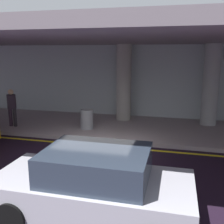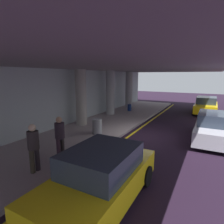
# 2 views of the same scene
# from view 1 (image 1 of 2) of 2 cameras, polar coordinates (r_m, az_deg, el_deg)

# --- Properties ---
(ground_plane) EXTENTS (60.00, 60.00, 0.00)m
(ground_plane) POSITION_cam_1_polar(r_m,az_deg,el_deg) (9.36, -2.88, -8.73)
(ground_plane) COLOR black
(sidewalk) EXTENTS (26.00, 4.20, 0.15)m
(sidewalk) POSITION_cam_1_polar(r_m,az_deg,el_deg) (12.18, 1.32, -3.25)
(sidewalk) COLOR #A19395
(sidewalk) RESTS_ON ground
(lane_stripe_yellow) EXTENTS (26.00, 0.14, 0.01)m
(lane_stripe_yellow) POSITION_cam_1_polar(r_m,az_deg,el_deg) (9.96, -1.75, -7.34)
(lane_stripe_yellow) COLOR yellow
(lane_stripe_yellow) RESTS_ON ground
(support_column_left_mid) EXTENTS (0.72, 0.72, 3.65)m
(support_column_left_mid) POSITION_cam_1_polar(r_m,az_deg,el_deg) (12.98, 2.54, 6.28)
(support_column_left_mid) COLOR #9C968E
(support_column_left_mid) RESTS_ON sidewalk
(support_column_center) EXTENTS (0.72, 0.72, 3.65)m
(support_column_center) POSITION_cam_1_polar(r_m,az_deg,el_deg) (12.81, 20.44, 5.42)
(support_column_center) COLOR #9A9A9B
(support_column_center) RESTS_ON sidewalk
(ceiling_overhang) EXTENTS (28.00, 13.20, 0.30)m
(ceiling_overhang) POSITION_cam_1_polar(r_m,az_deg,el_deg) (11.24, 0.85, 15.40)
(ceiling_overhang) COLOR gray
(ceiling_overhang) RESTS_ON support_column_far_left
(terminal_back_wall) EXTENTS (26.00, 0.30, 3.80)m
(terminal_back_wall) POSITION_cam_1_polar(r_m,az_deg,el_deg) (14.00, 3.38, 6.43)
(terminal_back_wall) COLOR #ABB4B7
(terminal_back_wall) RESTS_ON ground
(car_silver) EXTENTS (4.10, 1.92, 1.50)m
(car_silver) POSITION_cam_1_polar(r_m,az_deg,el_deg) (5.71, -4.02, -15.49)
(car_silver) COLOR #B6B5C0
(car_silver) RESTS_ON ground
(person_waiting_for_ride) EXTENTS (0.38, 0.38, 1.68)m
(person_waiting_for_ride) POSITION_cam_1_polar(r_m,az_deg,el_deg) (12.66, -20.72, 1.37)
(person_waiting_for_ride) COLOR #352230
(person_waiting_for_ride) RESTS_ON sidewalk
(trash_bin_steel) EXTENTS (0.56, 0.56, 0.85)m
(trash_bin_steel) POSITION_cam_1_polar(r_m,az_deg,el_deg) (11.63, -5.42, -1.52)
(trash_bin_steel) COLOR gray
(trash_bin_steel) RESTS_ON sidewalk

